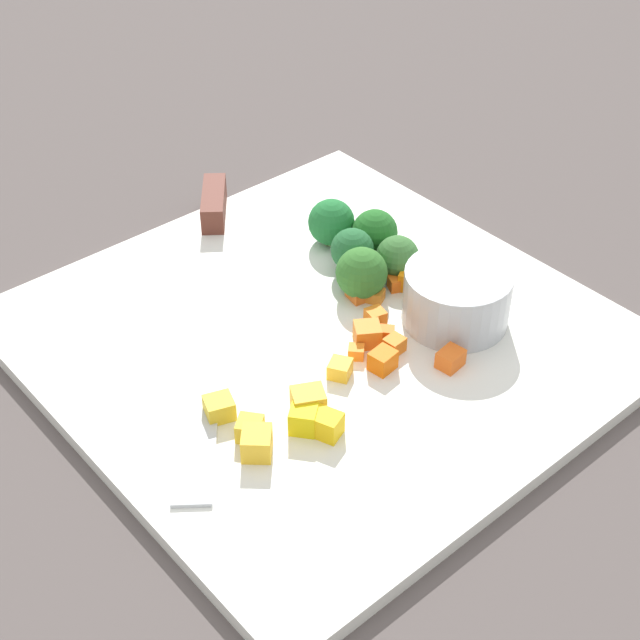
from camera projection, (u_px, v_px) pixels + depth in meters
ground_plane at (320, 342)px, 0.71m from camera, size 4.00×4.00×0.00m
cutting_board at (320, 336)px, 0.71m from camera, size 0.40×0.39×0.01m
prep_bowl at (457, 297)px, 0.70m from camera, size 0.08×0.08×0.04m
chef_knife at (210, 258)px, 0.76m from camera, size 0.30×0.24×0.02m
carrot_dice_0 at (375, 317)px, 0.71m from camera, size 0.02×0.02×0.01m
carrot_dice_1 at (376, 296)px, 0.73m from camera, size 0.02×0.02×0.01m
carrot_dice_2 at (394, 282)px, 0.74m from camera, size 0.02×0.02×0.01m
carrot_dice_3 at (450, 359)px, 0.67m from camera, size 0.02×0.02×0.01m
carrot_dice_4 at (367, 334)px, 0.69m from camera, size 0.03×0.03×0.02m
carrot_dice_5 at (410, 280)px, 0.74m from camera, size 0.02×0.02×0.02m
carrot_dice_6 at (387, 333)px, 0.70m from camera, size 0.02×0.01×0.01m
carrot_dice_7 at (383, 360)px, 0.67m from camera, size 0.02×0.02×0.02m
carrot_dice_8 at (360, 289)px, 0.73m from camera, size 0.02×0.02×0.02m
carrot_dice_9 at (358, 351)px, 0.68m from camera, size 0.02×0.02×0.01m
carrot_dice_10 at (394, 345)px, 0.68m from camera, size 0.01×0.01×0.01m
pepper_dice_0 at (250, 429)px, 0.61m from camera, size 0.02×0.02×0.01m
pepper_dice_1 at (340, 369)px, 0.66m from camera, size 0.02×0.02×0.01m
pepper_dice_2 at (326, 425)px, 0.62m from camera, size 0.02×0.02×0.02m
pepper_dice_3 at (219, 408)px, 0.63m from camera, size 0.02×0.02×0.01m
pepper_dice_4 at (304, 418)px, 0.62m from camera, size 0.03×0.03×0.02m
pepper_dice_5 at (308, 403)px, 0.63m from camera, size 0.03×0.03×0.02m
pepper_dice_6 at (257, 443)px, 0.60m from camera, size 0.03×0.03×0.02m
broccoli_floret_0 at (362, 273)px, 0.73m from camera, size 0.04×0.04×0.04m
broccoli_floret_1 at (375, 232)px, 0.78m from camera, size 0.04×0.04×0.04m
broccoli_floret_2 at (331, 223)px, 0.79m from camera, size 0.04×0.04×0.04m
broccoli_floret_3 at (352, 250)px, 0.75m from camera, size 0.04×0.04×0.04m
broccoli_floret_4 at (397, 257)px, 0.75m from camera, size 0.04×0.04×0.04m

